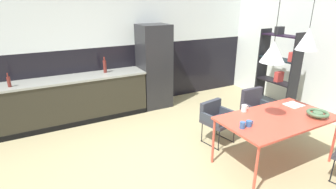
{
  "coord_description": "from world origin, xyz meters",
  "views": [
    {
      "loc": [
        -1.88,
        -2.75,
        2.34
      ],
      "look_at": [
        -0.01,
        0.71,
        0.93
      ],
      "focal_mm": 28.09,
      "sensor_mm": 36.0,
      "label": 1
    }
  ],
  "objects_px": {
    "bottle_oil_tall": "(9,82)",
    "pendant_lamp_over_table_near": "(273,52)",
    "open_book": "(294,105)",
    "mug_tall_blue": "(243,125)",
    "fruit_bowl": "(318,113)",
    "pendant_lamp_over_table_far": "(308,39)",
    "refrigerator_column": "(154,67)",
    "mug_wide_latte": "(249,123)",
    "dining_table": "(277,120)",
    "armchair_corner_seat": "(216,116)",
    "open_shelf_unit": "(278,70)",
    "mug_short_terracotta": "(244,108)",
    "armchair_near_window": "(255,106)",
    "bottle_vinegar_dark": "(105,66)"
  },
  "relations": [
    {
      "from": "armchair_near_window",
      "to": "open_book",
      "type": "height_order",
      "value": "armchair_near_window"
    },
    {
      "from": "armchair_corner_seat",
      "to": "open_book",
      "type": "relative_size",
      "value": 2.7
    },
    {
      "from": "refrigerator_column",
      "to": "pendant_lamp_over_table_near",
      "type": "relative_size",
      "value": 1.6
    },
    {
      "from": "refrigerator_column",
      "to": "mug_tall_blue",
      "type": "xyz_separation_m",
      "value": [
        -0.14,
        -2.97,
        -0.13
      ]
    },
    {
      "from": "fruit_bowl",
      "to": "open_shelf_unit",
      "type": "relative_size",
      "value": 0.16
    },
    {
      "from": "refrigerator_column",
      "to": "bottle_oil_tall",
      "type": "xyz_separation_m",
      "value": [
        -2.83,
        -0.1,
        0.09
      ]
    },
    {
      "from": "fruit_bowl",
      "to": "pendant_lamp_over_table_far",
      "type": "relative_size",
      "value": 0.28
    },
    {
      "from": "armchair_near_window",
      "to": "mug_tall_blue",
      "type": "bearing_deg",
      "value": 37.72
    },
    {
      "from": "mug_wide_latte",
      "to": "bottle_oil_tall",
      "type": "bearing_deg",
      "value": 134.44
    },
    {
      "from": "dining_table",
      "to": "mug_wide_latte",
      "type": "xyz_separation_m",
      "value": [
        -0.58,
        -0.02,
        0.08
      ]
    },
    {
      "from": "mug_wide_latte",
      "to": "pendant_lamp_over_table_far",
      "type": "relative_size",
      "value": 0.11
    },
    {
      "from": "pendant_lamp_over_table_near",
      "to": "open_shelf_unit",
      "type": "bearing_deg",
      "value": 36.08
    },
    {
      "from": "mug_wide_latte",
      "to": "bottle_oil_tall",
      "type": "distance_m",
      "value": 4.02
    },
    {
      "from": "armchair_corner_seat",
      "to": "bottle_vinegar_dark",
      "type": "bearing_deg",
      "value": -68.85
    },
    {
      "from": "dining_table",
      "to": "armchair_corner_seat",
      "type": "relative_size",
      "value": 2.36
    },
    {
      "from": "pendant_lamp_over_table_far",
      "to": "mug_tall_blue",
      "type": "bearing_deg",
      "value": 179.68
    },
    {
      "from": "open_book",
      "to": "armchair_near_window",
      "type": "bearing_deg",
      "value": 95.84
    },
    {
      "from": "open_shelf_unit",
      "to": "pendant_lamp_over_table_near",
      "type": "bearing_deg",
      "value": -53.92
    },
    {
      "from": "mug_tall_blue",
      "to": "mug_wide_latte",
      "type": "bearing_deg",
      "value": 0.9
    },
    {
      "from": "mug_tall_blue",
      "to": "pendant_lamp_over_table_far",
      "type": "distance_m",
      "value": 1.47
    },
    {
      "from": "dining_table",
      "to": "mug_wide_latte",
      "type": "bearing_deg",
      "value": -178.22
    },
    {
      "from": "refrigerator_column",
      "to": "mug_wide_latte",
      "type": "bearing_deg",
      "value": -90.41
    },
    {
      "from": "open_book",
      "to": "mug_tall_blue",
      "type": "bearing_deg",
      "value": -170.65
    },
    {
      "from": "bottle_oil_tall",
      "to": "pendant_lamp_over_table_near",
      "type": "xyz_separation_m",
      "value": [
        3.05,
        -2.9,
        0.72
      ]
    },
    {
      "from": "bottle_oil_tall",
      "to": "open_shelf_unit",
      "type": "xyz_separation_m",
      "value": [
        4.89,
        -1.56,
        -0.04
      ]
    },
    {
      "from": "dining_table",
      "to": "bottle_vinegar_dark",
      "type": "height_order",
      "value": "bottle_vinegar_dark"
    },
    {
      "from": "open_book",
      "to": "bottle_vinegar_dark",
      "type": "relative_size",
      "value": 0.81
    },
    {
      "from": "open_book",
      "to": "mug_wide_latte",
      "type": "bearing_deg",
      "value": -169.84
    },
    {
      "from": "dining_table",
      "to": "mug_tall_blue",
      "type": "relative_size",
      "value": 14.66
    },
    {
      "from": "mug_wide_latte",
      "to": "pendant_lamp_over_table_far",
      "type": "bearing_deg",
      "value": -0.47
    },
    {
      "from": "open_book",
      "to": "bottle_vinegar_dark",
      "type": "height_order",
      "value": "bottle_vinegar_dark"
    },
    {
      "from": "open_book",
      "to": "mug_tall_blue",
      "type": "distance_m",
      "value": 1.32
    },
    {
      "from": "armchair_corner_seat",
      "to": "pendant_lamp_over_table_far",
      "type": "distance_m",
      "value": 1.81
    },
    {
      "from": "mug_short_terracotta",
      "to": "armchair_near_window",
      "type": "bearing_deg",
      "value": 32.61
    },
    {
      "from": "open_book",
      "to": "pendant_lamp_over_table_far",
      "type": "relative_size",
      "value": 0.25
    },
    {
      "from": "pendant_lamp_over_table_near",
      "to": "pendant_lamp_over_table_far",
      "type": "distance_m",
      "value": 0.68
    },
    {
      "from": "mug_short_terracotta",
      "to": "mug_wide_latte",
      "type": "bearing_deg",
      "value": -126.58
    },
    {
      "from": "mug_tall_blue",
      "to": "mug_wide_latte",
      "type": "height_order",
      "value": "mug_tall_blue"
    },
    {
      "from": "armchair_corner_seat",
      "to": "bottle_oil_tall",
      "type": "relative_size",
      "value": 2.83
    },
    {
      "from": "refrigerator_column",
      "to": "mug_short_terracotta",
      "type": "relative_size",
      "value": 14.27
    },
    {
      "from": "mug_short_terracotta",
      "to": "mug_wide_latte",
      "type": "xyz_separation_m",
      "value": [
        -0.3,
        -0.41,
        -0.01
      ]
    },
    {
      "from": "open_shelf_unit",
      "to": "armchair_near_window",
      "type": "bearing_deg",
      "value": -68.28
    },
    {
      "from": "mug_wide_latte",
      "to": "mug_tall_blue",
      "type": "bearing_deg",
      "value": -179.1
    },
    {
      "from": "dining_table",
      "to": "fruit_bowl",
      "type": "distance_m",
      "value": 0.58
    },
    {
      "from": "bottle_vinegar_dark",
      "to": "pendant_lamp_over_table_near",
      "type": "height_order",
      "value": "pendant_lamp_over_table_near"
    },
    {
      "from": "mug_tall_blue",
      "to": "mug_wide_latte",
      "type": "relative_size",
      "value": 0.97
    },
    {
      "from": "refrigerator_column",
      "to": "fruit_bowl",
      "type": "xyz_separation_m",
      "value": [
        1.06,
        -3.22,
        -0.12
      ]
    },
    {
      "from": "armchair_near_window",
      "to": "fruit_bowl",
      "type": "bearing_deg",
      "value": 89.3
    },
    {
      "from": "mug_tall_blue",
      "to": "pendant_lamp_over_table_near",
      "type": "distance_m",
      "value": 1.0
    },
    {
      "from": "pendant_lamp_over_table_near",
      "to": "fruit_bowl",
      "type": "bearing_deg",
      "value": -14.58
    }
  ]
}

